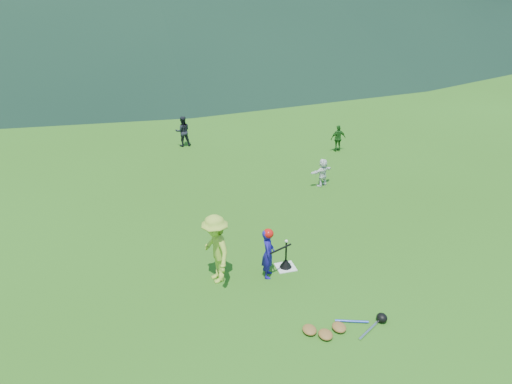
# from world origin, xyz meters

# --- Properties ---
(ground) EXTENTS (120.00, 120.00, 0.00)m
(ground) POSITION_xyz_m (0.00, 0.00, 0.00)
(ground) COLOR #295914
(ground) RESTS_ON ground
(home_plate) EXTENTS (0.45, 0.45, 0.02)m
(home_plate) POSITION_xyz_m (0.00, 0.00, 0.01)
(home_plate) COLOR silver
(home_plate) RESTS_ON ground
(baseball) EXTENTS (0.08, 0.08, 0.08)m
(baseball) POSITION_xyz_m (0.00, 0.00, 0.74)
(baseball) COLOR white
(baseball) RESTS_ON batting_tee
(batter_child) EXTENTS (0.44, 0.52, 1.23)m
(batter_child) POSITION_xyz_m (-0.52, -0.20, 0.61)
(batter_child) COLOR navy
(batter_child) RESTS_ON ground
(adult_coach) EXTENTS (0.78, 1.16, 1.67)m
(adult_coach) POSITION_xyz_m (-1.71, -0.02, 0.84)
(adult_coach) COLOR #9FBE37
(adult_coach) RESTS_ON ground
(fielder_b) EXTENTS (0.60, 0.47, 1.22)m
(fielder_b) POSITION_xyz_m (-0.97, 9.35, 0.61)
(fielder_b) COLOR black
(fielder_b) RESTS_ON ground
(fielder_c) EXTENTS (0.61, 0.27, 1.04)m
(fielder_c) POSITION_xyz_m (4.66, 7.03, 0.52)
(fielder_c) COLOR #1E581A
(fielder_c) RESTS_ON ground
(fielder_d) EXTENTS (0.90, 0.56, 0.93)m
(fielder_d) POSITION_xyz_m (2.79, 4.21, 0.47)
(fielder_d) COLOR white
(fielder_d) RESTS_ON ground
(batting_tee) EXTENTS (0.30, 0.30, 0.68)m
(batting_tee) POSITION_xyz_m (0.00, 0.00, 0.13)
(batting_tee) COLOR black
(batting_tee) RESTS_ON home_plate
(batter_gear) EXTENTS (0.72, 0.29, 0.59)m
(batter_gear) POSITION_xyz_m (-0.49, -0.20, 1.11)
(batter_gear) COLOR red
(batter_gear) RESTS_ON ground
(equipment_pile) EXTENTS (1.80, 0.71, 0.19)m
(equipment_pile) POSITION_xyz_m (0.27, -2.43, 0.07)
(equipment_pile) COLOR olive
(equipment_pile) RESTS_ON ground
(outfield_fence) EXTENTS (70.07, 0.08, 1.33)m
(outfield_fence) POSITION_xyz_m (0.00, 28.00, 0.70)
(outfield_fence) COLOR gray
(outfield_fence) RESTS_ON ground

